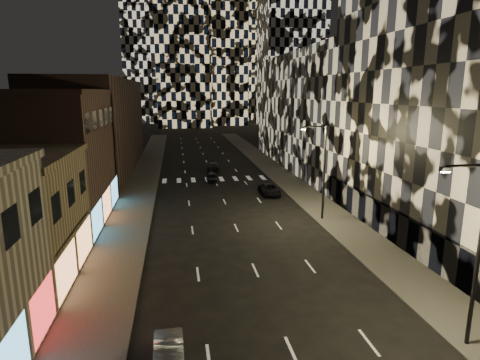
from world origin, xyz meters
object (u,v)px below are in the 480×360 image
object	(u,v)px
streetlight_near	(475,244)
streetlight_far	(322,166)
car_silver_parked	(169,358)
car_dark_oncoming	(214,166)
car_dark_midlane	(212,178)
car_dark_rightlane	(270,190)

from	to	relation	value
streetlight_near	streetlight_far	world-z (taller)	same
streetlight_far	car_silver_parked	bearing A→B (deg)	-125.98
car_dark_oncoming	car_dark_midlane	bearing A→B (deg)	90.08
car_dark_midlane	car_dark_rightlane	bearing A→B (deg)	-51.16
car_dark_oncoming	car_dark_rightlane	distance (m)	17.02
streetlight_far	car_silver_parked	size ratio (longest dim) A/B	2.35
streetlight_far	car_silver_parked	world-z (taller)	streetlight_far
car_silver_parked	streetlight_near	bearing A→B (deg)	-3.73
streetlight_near	car_silver_parked	distance (m)	14.93
car_dark_midlane	car_dark_rightlane	size ratio (longest dim) A/B	0.79
car_silver_parked	car_dark_rightlane	bearing A→B (deg)	67.07
car_dark_oncoming	car_dark_rightlane	size ratio (longest dim) A/B	0.97
car_silver_parked	streetlight_far	bearing A→B (deg)	52.33
car_dark_midlane	car_silver_parked	bearing A→B (deg)	-96.78
streetlight_near	car_dark_oncoming	size ratio (longest dim) A/B	2.03
car_dark_midlane	streetlight_near	bearing A→B (deg)	-75.79
car_dark_midlane	car_dark_rightlane	xyz separation A→B (m)	(6.25, -8.10, 0.02)
car_dark_midlane	car_dark_rightlane	world-z (taller)	car_dark_rightlane
streetlight_near	car_dark_rightlane	world-z (taller)	streetlight_near
streetlight_near	streetlight_far	bearing A→B (deg)	90.00
streetlight_far	car_dark_rightlane	world-z (taller)	streetlight_far
car_dark_midlane	car_dark_oncoming	distance (m)	8.15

